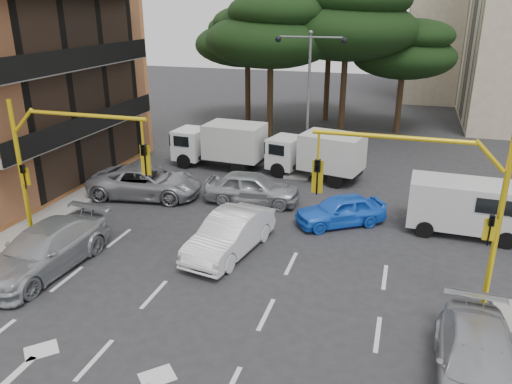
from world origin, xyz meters
TOP-DOWN VIEW (x-y plane):
  - ground at (0.00, 0.00)m, footprint 120.00×120.00m
  - median_strip at (0.00, 16.00)m, footprint 1.40×6.00m
  - apartment_beige_far at (12.95, 44.00)m, footprint 16.20×12.15m
  - pine_left_near at (-3.94, 21.96)m, footprint 9.15×9.15m
  - pine_center at (1.06, 23.96)m, footprint 9.98×9.98m
  - pine_left_far at (-6.94, 25.96)m, footprint 8.32×8.32m
  - pine_right at (5.06, 25.96)m, footprint 7.49×7.49m
  - pine_back at (-0.94, 28.96)m, footprint 9.15×9.15m
  - signal_mast_right at (6.80, 1.99)m, footprint 5.79×0.37m
  - signal_mast_left at (-6.80, 1.99)m, footprint 5.79×0.37m
  - street_lamp_center at (0.00, 16.00)m, footprint 4.16×0.36m
  - car_white_hatch at (-0.55, 3.68)m, footprint 2.54×5.14m
  - car_blue_compact at (3.26, 7.67)m, footprint 4.28×3.57m
  - car_silver_wagon at (-6.66, 0.40)m, footprint 2.71×5.84m
  - car_silver_cross_a at (-6.76, 8.24)m, footprint 6.02×3.45m
  - car_silver_cross_b at (-1.29, 9.00)m, footprint 4.84×2.27m
  - car_silver_parked at (8.04, -1.58)m, footprint 2.27×5.19m
  - van_white at (8.50, 8.35)m, footprint 4.81×2.33m
  - box_truck_a at (-4.92, 14.00)m, footprint 5.71×2.70m
  - box_truck_b at (0.98, 13.68)m, footprint 5.78×3.40m

SIDE VIEW (x-z plane):
  - ground at x=0.00m, z-range 0.00..0.00m
  - median_strip at x=0.00m, z-range 0.00..0.15m
  - car_blue_compact at x=3.26m, z-range 0.00..1.38m
  - car_silver_parked at x=8.04m, z-range 0.00..1.48m
  - car_silver_cross_a at x=-6.76m, z-range 0.00..1.58m
  - car_silver_cross_b at x=-1.29m, z-range 0.00..1.60m
  - car_white_hatch at x=-0.55m, z-range 0.00..1.62m
  - car_silver_wagon at x=-6.66m, z-range 0.00..1.65m
  - van_white at x=8.50m, z-range 0.00..2.37m
  - box_truck_b at x=0.98m, z-range 0.00..2.67m
  - box_truck_a at x=-4.92m, z-range 0.00..2.74m
  - signal_mast_right at x=6.80m, z-range 0.88..6.88m
  - signal_mast_left at x=-6.80m, z-range 0.88..6.88m
  - street_lamp_center at x=0.00m, z-range 1.54..9.31m
  - pine_right at x=5.06m, z-range 2.03..10.40m
  - pine_left_far at x=-6.94m, z-range 2.26..11.56m
  - pine_left_near at x=-3.94m, z-range 2.49..12.72m
  - pine_back at x=-0.94m, z-range 2.49..12.72m
  - pine_center at x=1.06m, z-range 2.72..13.88m
  - apartment_beige_far at x=12.95m, z-range 0.00..16.70m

